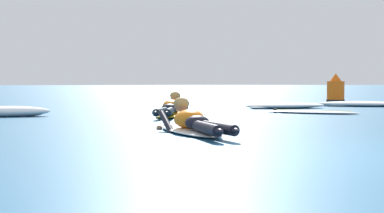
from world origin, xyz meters
The scene contains 8 objects.
ground_plane centered at (0.00, 10.00, 0.00)m, with size 120.00×120.00×0.00m, color #235B84.
surfer_near centered at (-1.35, 2.74, 0.14)m, with size 0.99×2.56×0.55m.
surfer_far centered at (-1.38, 6.82, 0.14)m, with size 0.99×2.48×0.54m.
drifting_surfboard centered at (1.74, 7.67, 0.03)m, with size 2.03×1.56×0.16m.
whitewater_front centered at (4.05, 10.97, 0.07)m, with size 2.35×1.40×0.15m.
whitewater_mid_left centered at (1.75, 10.10, 0.07)m, with size 2.27×1.16×0.15m.
whitewater_mid_right centered at (-4.65, 7.11, 0.10)m, with size 1.73×0.74×0.22m.
channel_marker_buoy centered at (4.09, 13.21, 0.36)m, with size 0.56×0.56×0.92m.
Camera 1 is at (-2.19, -6.01, 0.76)m, focal length 60.00 mm.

